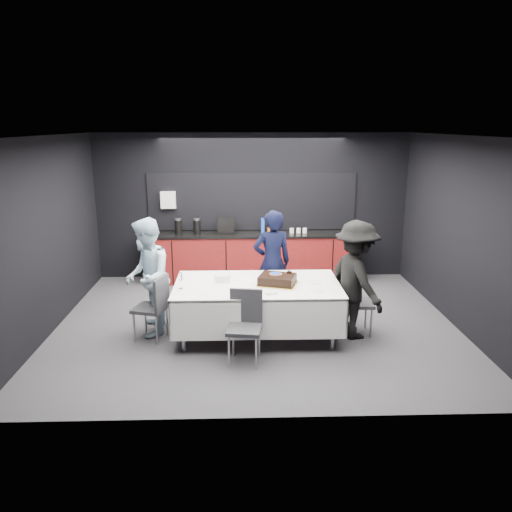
{
  "coord_description": "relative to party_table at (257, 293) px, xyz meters",
  "views": [
    {
      "loc": [
        -0.23,
        -7.07,
        2.97
      ],
      "look_at": [
        0.0,
        0.1,
        1.05
      ],
      "focal_mm": 35.0,
      "sensor_mm": 36.0,
      "label": 1
    }
  ],
  "objects": [
    {
      "name": "champagne_flute",
      "position": [
        -1.05,
        -0.18,
        0.3
      ],
      "size": [
        0.06,
        0.06,
        0.22
      ],
      "color": "white",
      "rests_on": "party_table"
    },
    {
      "name": "person_left",
      "position": [
        -1.56,
        0.12,
        0.21
      ],
      "size": [
        0.73,
        0.89,
        1.7
      ],
      "primitive_type": "imported",
      "rotation": [
        0.0,
        0.0,
        -1.46
      ],
      "color": "silver",
      "rests_on": "ground"
    },
    {
      "name": "ground",
      "position": [
        0.0,
        0.4,
        -0.64
      ],
      "size": [
        6.0,
        6.0,
        0.0
      ],
      "primitive_type": "plane",
      "color": "#414146",
      "rests_on": "ground"
    },
    {
      "name": "chair_near",
      "position": [
        -0.18,
        -0.76,
        -0.11
      ],
      "size": [
        0.48,
        0.48,
        0.92
      ],
      "color": "#323237",
      "rests_on": "ground"
    },
    {
      "name": "loose_plate_right_a",
      "position": [
        0.81,
        0.04,
        0.14
      ],
      "size": [
        0.22,
        0.22,
        0.01
      ],
      "primitive_type": "cylinder",
      "color": "white",
      "rests_on": "party_table"
    },
    {
      "name": "plate_stack",
      "position": [
        -0.49,
        0.13,
        0.19
      ],
      "size": [
        0.23,
        0.23,
        0.1
      ],
      "primitive_type": "cylinder",
      "color": "white",
      "rests_on": "party_table"
    },
    {
      "name": "party_table",
      "position": [
        0.0,
        0.0,
        0.0
      ],
      "size": [
        2.32,
        1.32,
        0.78
      ],
      "color": "#99999E",
      "rests_on": "ground"
    },
    {
      "name": "loose_plate_right_b",
      "position": [
        0.81,
        -0.31,
        0.14
      ],
      "size": [
        0.19,
        0.19,
        0.01
      ],
      "primitive_type": "cylinder",
      "color": "white",
      "rests_on": "party_table"
    },
    {
      "name": "person_center",
      "position": [
        0.27,
        0.87,
        0.2
      ],
      "size": [
        0.68,
        0.52,
        1.68
      ],
      "primitive_type": "imported",
      "rotation": [
        0.0,
        0.0,
        3.36
      ],
      "color": "black",
      "rests_on": "ground"
    },
    {
      "name": "chair_right",
      "position": [
        1.38,
        0.05,
        -0.11
      ],
      "size": [
        0.43,
        0.43,
        0.92
      ],
      "color": "#323237",
      "rests_on": "ground"
    },
    {
      "name": "kitchenette",
      "position": [
        -0.02,
        2.62,
        -0.1
      ],
      "size": [
        4.1,
        0.64,
        2.05
      ],
      "color": "#620F0F",
      "rests_on": "ground"
    },
    {
      "name": "loose_plate_near",
      "position": [
        -0.28,
        -0.37,
        0.14
      ],
      "size": [
        0.19,
        0.19,
        0.01
      ],
      "primitive_type": "cylinder",
      "color": "white",
      "rests_on": "party_table"
    },
    {
      "name": "chair_left",
      "position": [
        -1.43,
        -0.09,
        -0.11
      ],
      "size": [
        0.52,
        0.52,
        0.92
      ],
      "color": "#323237",
      "rests_on": "ground"
    },
    {
      "name": "fork_pile",
      "position": [
        0.17,
        -0.43,
        0.15
      ],
      "size": [
        0.19,
        0.15,
        0.03
      ],
      "primitive_type": "cube",
      "rotation": [
        0.0,
        0.0,
        0.33
      ],
      "color": "white",
      "rests_on": "party_table"
    },
    {
      "name": "cake_assembly",
      "position": [
        0.28,
        -0.02,
        0.2
      ],
      "size": [
        0.62,
        0.56,
        0.17
      ],
      "color": "gold",
      "rests_on": "party_table"
    },
    {
      "name": "room_shell",
      "position": [
        0.0,
        0.4,
        1.22
      ],
      "size": [
        6.04,
        5.04,
        2.82
      ],
      "color": "white",
      "rests_on": "ground"
    },
    {
      "name": "person_right",
      "position": [
        1.38,
        -0.06,
        0.2
      ],
      "size": [
        0.98,
        1.24,
        1.68
      ],
      "primitive_type": "imported",
      "rotation": [
        0.0,
        0.0,
        1.94
      ],
      "color": "black",
      "rests_on": "ground"
    },
    {
      "name": "loose_plate_far",
      "position": [
        0.14,
        0.4,
        0.14
      ],
      "size": [
        0.21,
        0.21,
        0.01
      ],
      "primitive_type": "cylinder",
      "color": "white",
      "rests_on": "party_table"
    }
  ]
}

